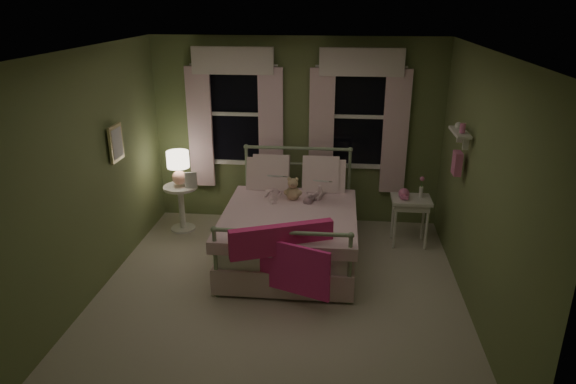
# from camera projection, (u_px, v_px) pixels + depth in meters

# --- Properties ---
(room_shell) EXTENTS (4.20, 4.20, 4.20)m
(room_shell) POSITION_uv_depth(u_px,v_px,m) (279.00, 183.00, 5.20)
(room_shell) COLOR beige
(room_shell) RESTS_ON ground
(bed) EXTENTS (1.58, 2.04, 1.18)m
(bed) POSITION_uv_depth(u_px,v_px,m) (291.00, 229.00, 6.34)
(bed) COLOR white
(bed) RESTS_ON ground
(pink_throw) EXTENTS (1.06, 0.54, 0.71)m
(pink_throw) POSITION_uv_depth(u_px,v_px,m) (281.00, 250.00, 5.31)
(pink_throw) COLOR #E12C76
(pink_throw) RESTS_ON bed
(child_left) EXTENTS (0.29, 0.21, 0.73)m
(child_left) POSITION_uv_depth(u_px,v_px,m) (272.00, 175.00, 6.57)
(child_left) COLOR #F7D1DD
(child_left) RESTS_ON bed
(child_right) EXTENTS (0.39, 0.35, 0.65)m
(child_right) POSITION_uv_depth(u_px,v_px,m) (316.00, 179.00, 6.53)
(child_right) COLOR #F7D1DD
(child_right) RESTS_ON bed
(book_left) EXTENTS (0.21, 0.14, 0.26)m
(book_left) POSITION_uv_depth(u_px,v_px,m) (270.00, 179.00, 6.33)
(book_left) COLOR beige
(book_left) RESTS_ON child_left
(book_right) EXTENTS (0.21, 0.14, 0.26)m
(book_right) POSITION_uv_depth(u_px,v_px,m) (315.00, 184.00, 6.29)
(book_right) COLOR beige
(book_right) RESTS_ON child_right
(teddy_bear) EXTENTS (0.23, 0.19, 0.31)m
(teddy_bear) POSITION_uv_depth(u_px,v_px,m) (293.00, 190.00, 6.44)
(teddy_bear) COLOR tan
(teddy_bear) RESTS_ON bed
(nightstand_left) EXTENTS (0.46, 0.46, 0.65)m
(nightstand_left) POSITION_uv_depth(u_px,v_px,m) (181.00, 202.00, 7.09)
(nightstand_left) COLOR white
(nightstand_left) RESTS_ON ground
(table_lamp) EXTENTS (0.30, 0.30, 0.47)m
(table_lamp) POSITION_uv_depth(u_px,v_px,m) (178.00, 165.00, 6.90)
(table_lamp) COLOR #E7A088
(table_lamp) RESTS_ON nightstand_left
(book_nightstand) EXTENTS (0.20, 0.25, 0.02)m
(book_nightstand) POSITION_uv_depth(u_px,v_px,m) (185.00, 188.00, 6.92)
(book_nightstand) COLOR beige
(book_nightstand) RESTS_ON nightstand_left
(nightstand_right) EXTENTS (0.50, 0.40, 0.64)m
(nightstand_right) POSITION_uv_depth(u_px,v_px,m) (411.00, 205.00, 6.62)
(nightstand_right) COLOR white
(nightstand_right) RESTS_ON ground
(pink_toy) EXTENTS (0.14, 0.19, 0.14)m
(pink_toy) POSITION_uv_depth(u_px,v_px,m) (404.00, 194.00, 6.57)
(pink_toy) COLOR pink
(pink_toy) RESTS_ON nightstand_right
(bud_vase) EXTENTS (0.06, 0.06, 0.28)m
(bud_vase) POSITION_uv_depth(u_px,v_px,m) (421.00, 187.00, 6.57)
(bud_vase) COLOR white
(bud_vase) RESTS_ON nightstand_right
(window_left) EXTENTS (1.34, 0.13, 1.96)m
(window_left) POSITION_uv_depth(u_px,v_px,m) (235.00, 109.00, 7.06)
(window_left) COLOR black
(window_left) RESTS_ON room_shell
(window_right) EXTENTS (1.34, 0.13, 1.96)m
(window_right) POSITION_uv_depth(u_px,v_px,m) (359.00, 112.00, 6.89)
(window_right) COLOR black
(window_right) RESTS_ON room_shell
(wall_shelf) EXTENTS (0.15, 0.50, 0.60)m
(wall_shelf) POSITION_uv_depth(u_px,v_px,m) (459.00, 148.00, 5.59)
(wall_shelf) COLOR white
(wall_shelf) RESTS_ON room_shell
(framed_picture) EXTENTS (0.03, 0.32, 0.42)m
(framed_picture) POSITION_uv_depth(u_px,v_px,m) (116.00, 143.00, 5.87)
(framed_picture) COLOR beige
(framed_picture) RESTS_ON room_shell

